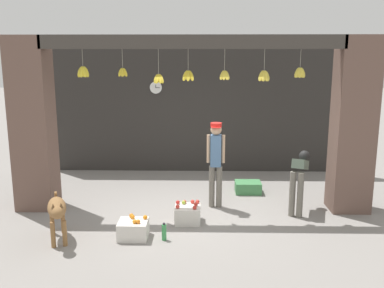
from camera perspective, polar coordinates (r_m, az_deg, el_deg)
name	(u,v)px	position (r m, az deg, el deg)	size (l,w,h in m)	color
ground_plane	(191,214)	(8.00, -0.07, -9.25)	(60.00, 60.00, 0.00)	gray
shop_back_wall	(194,107)	(10.55, 0.30, 4.93)	(7.20, 0.12, 3.22)	#2D2B28
shop_pillar_left	(33,125)	(8.46, -20.43, 2.45)	(0.70, 0.60, 3.22)	brown
shop_pillar_right	(353,126)	(8.34, 20.69, 2.30)	(0.70, 0.60, 3.22)	brown
storefront_awning	(192,45)	(7.58, 0.02, 13.01)	(5.30, 0.29, 0.85)	#3D3833
dog	(57,210)	(7.05, -17.55, -8.41)	(0.52, 0.99, 0.74)	olive
shopkeeper	(216,158)	(8.08, 3.19, -1.90)	(0.34, 0.27, 1.64)	#6B665B
worker_stooping	(299,175)	(8.08, 14.13, -3.99)	(0.48, 0.80, 1.09)	#6B665B
fruit_crate_oranges	(133,229)	(7.02, -7.83, -11.19)	(0.47, 0.43, 0.35)	silver
fruit_crate_apples	(188,214)	(7.57, -0.58, -9.30)	(0.44, 0.44, 0.35)	silver
produce_box_green	(248,187)	(9.20, 7.47, -5.73)	(0.54, 0.42, 0.24)	#42844C
water_bottle	(164,232)	(6.90, -3.74, -11.65)	(0.08, 0.08, 0.28)	#38934C
wall_clock	(156,88)	(10.49, -4.84, 7.51)	(0.31, 0.03, 0.31)	black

